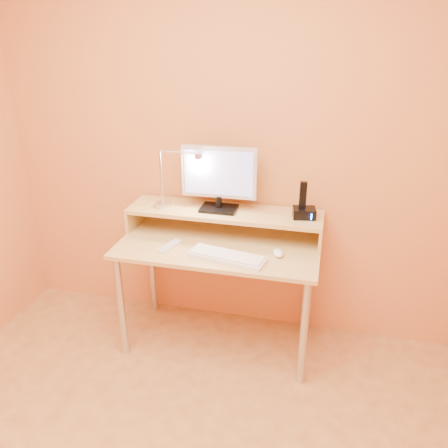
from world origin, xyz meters
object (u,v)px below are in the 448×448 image
(phone_dock, at_px, (304,213))
(remote_control, at_px, (170,246))
(mouse, at_px, (278,253))
(monitor_panel, at_px, (219,172))
(keyboard, at_px, (227,257))
(lamp_base, at_px, (163,205))

(phone_dock, height_order, remote_control, phone_dock)
(mouse, xyz_separation_m, remote_control, (-0.63, -0.05, -0.01))
(monitor_panel, distance_m, keyboard, 0.52)
(lamp_base, relative_size, phone_dock, 0.77)
(lamp_base, height_order, keyboard, lamp_base)
(remote_control, bearing_deg, keyboard, 5.79)
(remote_control, bearing_deg, mouse, 19.75)
(monitor_panel, height_order, phone_dock, monitor_panel)
(lamp_base, xyz_separation_m, keyboard, (0.48, -0.29, -0.16))
(keyboard, bearing_deg, lamp_base, 160.07)
(monitor_panel, bearing_deg, phone_dock, -2.26)
(monitor_panel, bearing_deg, mouse, -30.05)
(phone_dock, relative_size, keyboard, 0.30)
(monitor_panel, relative_size, lamp_base, 4.56)
(lamp_base, relative_size, mouse, 1.01)
(lamp_base, height_order, mouse, lamp_base)
(lamp_base, relative_size, keyboard, 0.23)
(mouse, distance_m, remote_control, 0.63)
(keyboard, height_order, mouse, mouse)
(lamp_base, height_order, phone_dock, phone_dock)
(lamp_base, distance_m, keyboard, 0.58)
(phone_dock, bearing_deg, remote_control, -170.68)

